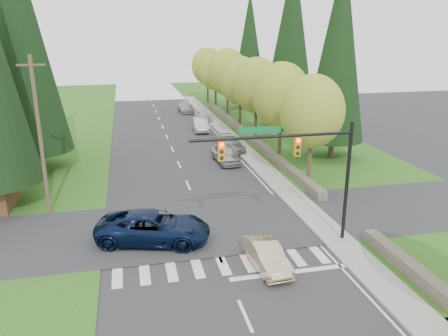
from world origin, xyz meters
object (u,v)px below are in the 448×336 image
object	(u,v)px
parked_car_c	(201,125)
suv_navy	(154,227)
sedan_champagne	(266,256)
parked_car_a	(226,154)
parked_car_b	(231,144)
parked_car_e	(186,107)
parked_car_d	(203,116)

from	to	relation	value
parked_car_c	suv_navy	bearing A→B (deg)	-101.09
sedan_champagne	parked_car_c	bearing A→B (deg)	81.61
sedan_champagne	parked_car_a	bearing A→B (deg)	78.82
parked_car_b	parked_car_c	distance (m)	9.56
suv_navy	parked_car_a	bearing A→B (deg)	-11.78
sedan_champagne	parked_car_a	world-z (taller)	parked_car_a
parked_car_b	parked_car_e	bearing A→B (deg)	88.06
sedan_champagne	suv_navy	bearing A→B (deg)	138.15
parked_car_c	parked_car_e	distance (m)	12.97
parked_car_a	parked_car_c	size ratio (longest dim) A/B	1.00
suv_navy	parked_car_e	size ratio (longest dim) A/B	1.27
suv_navy	parked_car_d	distance (m)	34.62
parked_car_a	parked_car_b	world-z (taller)	parked_car_a
parked_car_c	parked_car_e	size ratio (longest dim) A/B	0.93
parked_car_b	parked_car_e	xyz separation A→B (m)	(-1.39, 22.42, 0.05)
suv_navy	sedan_champagne	bearing A→B (deg)	-111.69
parked_car_a	parked_car_e	size ratio (longest dim) A/B	0.93
parked_car_a	suv_navy	bearing A→B (deg)	-120.33
suv_navy	parked_car_e	bearing A→B (deg)	5.27
parked_car_a	parked_car_b	xyz separation A→B (m)	(1.40, 3.80, -0.12)
parked_car_e	parked_car_b	bearing A→B (deg)	-86.50
parked_car_d	sedan_champagne	bearing A→B (deg)	-101.01
sedan_champagne	parked_car_d	distance (m)	37.66
parked_car_a	parked_car_c	bearing A→B (deg)	87.08
parked_car_b	parked_car_c	xyz separation A→B (m)	(-1.40, 9.46, 0.09)
sedan_champagne	parked_car_c	size ratio (longest dim) A/B	0.84
parked_car_c	parked_car_e	bearing A→B (deg)	93.91
parked_car_a	parked_car_e	world-z (taller)	parked_car_a
parked_car_e	parked_car_c	bearing A→B (deg)	-90.09
sedan_champagne	suv_navy	world-z (taller)	suv_navy
suv_navy	parked_car_c	xyz separation A→B (m)	(7.39, 27.51, -0.11)
sedan_champagne	suv_navy	xyz separation A→B (m)	(-5.26, 4.01, 0.23)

